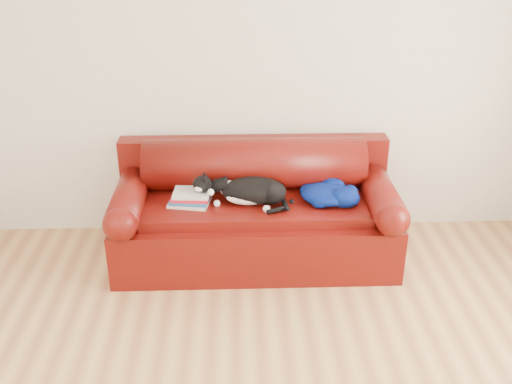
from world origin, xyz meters
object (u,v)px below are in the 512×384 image
at_px(cat, 252,191).
at_px(blanket, 328,193).
at_px(book_stack, 191,198).
at_px(sofa_base, 255,230).

bearing_deg(cat, blanket, 21.58).
xyz_separation_m(book_stack, blanket, (1.02, 0.01, 0.01)).
xyz_separation_m(sofa_base, cat, (-0.02, -0.06, 0.36)).
bearing_deg(book_stack, cat, -0.64).
xyz_separation_m(cat, blanket, (0.56, 0.02, -0.03)).
xyz_separation_m(sofa_base, book_stack, (-0.48, -0.06, 0.31)).
bearing_deg(book_stack, sofa_base, 6.62).
xyz_separation_m(book_stack, cat, (0.45, -0.01, 0.05)).
height_order(sofa_base, blanket, blanket).
height_order(cat, blanket, cat).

